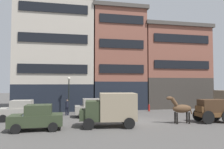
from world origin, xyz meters
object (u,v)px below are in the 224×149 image
object	(u,v)px
pedestrian_officer	(67,106)
fire_hydrant_curbside	(149,108)
streetlamp_curbside	(69,90)
draft_horse	(181,108)
delivery_truck_near	(110,108)
cargo_wagon	(212,109)
sedan_dark	(37,117)
sedan_light	(93,108)
sedan_parked_curb	(20,110)

from	to	relation	value
pedestrian_officer	fire_hydrant_curbside	distance (m)	9.82
streetlamp_curbside	draft_horse	bearing A→B (deg)	-39.61
draft_horse	streetlamp_curbside	xyz separation A→B (m)	(-9.43, 7.80, 1.40)
delivery_truck_near	streetlamp_curbside	distance (m)	8.65
streetlamp_curbside	fire_hydrant_curbside	size ratio (longest dim) A/B	4.96
cargo_wagon	streetlamp_curbside	size ratio (longest dim) A/B	0.71
cargo_wagon	pedestrian_officer	world-z (taller)	cargo_wagon
sedan_dark	streetlamp_curbside	size ratio (longest dim) A/B	0.91
cargo_wagon	sedan_light	bearing A→B (deg)	153.70
sedan_light	sedan_parked_curb	xyz separation A→B (m)	(-6.76, -0.65, 0.00)
cargo_wagon	fire_hydrant_curbside	world-z (taller)	cargo_wagon
cargo_wagon	draft_horse	world-z (taller)	draft_horse
cargo_wagon	delivery_truck_near	world-z (taller)	delivery_truck_near
draft_horse	fire_hydrant_curbside	world-z (taller)	draft_horse
sedan_parked_curb	streetlamp_curbside	world-z (taller)	streetlamp_curbside
cargo_wagon	pedestrian_officer	size ratio (longest dim) A/B	1.62
fire_hydrant_curbside	cargo_wagon	bearing A→B (deg)	-69.98
fire_hydrant_curbside	sedan_parked_curb	bearing A→B (deg)	-166.04
sedan_parked_curb	cargo_wagon	bearing A→B (deg)	-14.29
draft_horse	sedan_parked_curb	size ratio (longest dim) A/B	0.63
sedan_parked_curb	fire_hydrant_curbside	world-z (taller)	sedan_parked_curb
sedan_parked_curb	pedestrian_officer	xyz separation A→B (m)	(4.15, 2.12, 0.07)
cargo_wagon	sedan_dark	world-z (taller)	cargo_wagon
streetlamp_curbside	fire_hydrant_curbside	world-z (taller)	streetlamp_curbside
draft_horse	sedan_light	world-z (taller)	draft_horse
draft_horse	sedan_parked_curb	distance (m)	14.36
cargo_wagon	pedestrian_officer	bearing A→B (deg)	153.06
pedestrian_officer	sedan_dark	bearing A→B (deg)	-106.67
cargo_wagon	streetlamp_curbside	distance (m)	14.71
draft_horse	sedan_light	bearing A→B (deg)	144.87
fire_hydrant_curbside	draft_horse	bearing A→B (deg)	-91.10
draft_horse	sedan_parked_curb	world-z (taller)	draft_horse
cargo_wagon	draft_horse	bearing A→B (deg)	179.99
cargo_wagon	draft_horse	distance (m)	2.95
pedestrian_officer	fire_hydrant_curbside	size ratio (longest dim) A/B	2.16
cargo_wagon	streetlamp_curbside	xyz separation A→B (m)	(-12.37, 7.80, 1.52)
sedan_parked_curb	draft_horse	bearing A→B (deg)	-17.19
sedan_dark	sedan_light	xyz separation A→B (m)	(4.59, 5.11, 0.00)
draft_horse	sedan_light	distance (m)	8.51
draft_horse	sedan_dark	world-z (taller)	draft_horse
cargo_wagon	fire_hydrant_curbside	bearing A→B (deg)	110.02
sedan_light	fire_hydrant_curbside	size ratio (longest dim) A/B	4.50
sedan_parked_curb	sedan_light	bearing A→B (deg)	5.47
draft_horse	sedan_dark	distance (m)	11.55
pedestrian_officer	streetlamp_curbside	size ratio (longest dim) A/B	0.44
delivery_truck_near	fire_hydrant_curbside	distance (m)	10.02
sedan_parked_curb	streetlamp_curbside	bearing A→B (deg)	39.64
draft_horse	sedan_light	size ratio (longest dim) A/B	0.63
delivery_truck_near	streetlamp_curbside	world-z (taller)	streetlamp_curbside
delivery_truck_near	sedan_light	xyz separation A→B (m)	(-0.86, 4.97, -0.51)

